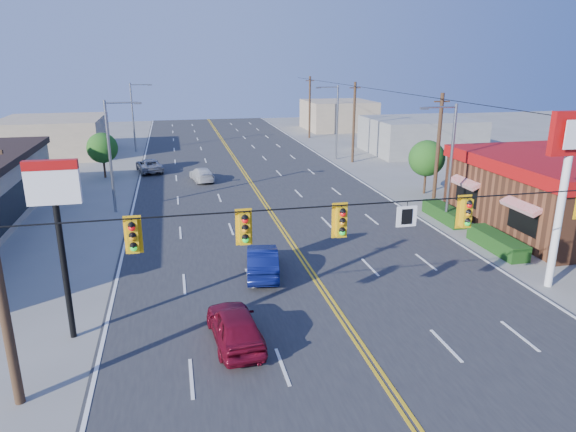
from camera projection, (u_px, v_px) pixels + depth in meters
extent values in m
plane|color=gray|center=(367.00, 357.00, 19.24)|extent=(160.00, 160.00, 0.00)
cube|color=#2D2D30|center=(269.00, 210.00, 37.88)|extent=(20.00, 120.00, 0.06)
cylinder|color=black|center=(375.00, 203.00, 17.47)|extent=(24.00, 0.05, 0.05)
cube|color=white|center=(407.00, 216.00, 17.89)|extent=(0.75, 0.04, 0.75)
cube|color=#D89E0C|center=(133.00, 236.00, 15.96)|extent=(0.55, 0.34, 1.25)
cube|color=#D89E0C|center=(244.00, 228.00, 16.70)|extent=(0.55, 0.34, 1.25)
cube|color=#D89E0C|center=(341.00, 222.00, 17.39)|extent=(0.55, 0.34, 1.25)
cube|color=#D89E0C|center=(466.00, 213.00, 18.38)|extent=(0.55, 0.34, 1.25)
cube|color=#194214|center=(469.00, 227.00, 32.71)|extent=(1.20, 9.00, 0.90)
cylinder|color=white|center=(559.00, 218.00, 24.25)|extent=(0.36, 0.36, 7.00)
cube|color=#A50C0C|center=(573.00, 133.00, 23.07)|extent=(2.20, 0.36, 2.00)
cylinder|color=black|center=(64.00, 268.00, 19.77)|extent=(0.24, 0.24, 6.00)
cube|color=white|center=(53.00, 187.00, 18.83)|extent=(1.90, 0.30, 1.30)
cylinder|color=gray|center=(451.00, 166.00, 33.42)|extent=(0.20, 0.20, 8.00)
cylinder|color=gray|center=(440.00, 107.00, 32.07)|extent=(2.20, 0.12, 0.12)
cube|color=gray|center=(424.00, 108.00, 31.86)|extent=(0.50, 0.25, 0.15)
cylinder|color=gray|center=(337.00, 123.00, 55.80)|extent=(0.20, 0.20, 8.00)
cylinder|color=gray|center=(328.00, 87.00, 54.45)|extent=(2.20, 0.12, 0.12)
cube|color=gray|center=(318.00, 88.00, 54.23)|extent=(0.50, 0.25, 0.15)
cylinder|color=gray|center=(110.00, 158.00, 36.26)|extent=(0.20, 0.20, 8.00)
cylinder|color=gray|center=(121.00, 103.00, 35.37)|extent=(2.20, 0.12, 0.12)
cube|color=gray|center=(138.00, 103.00, 35.62)|extent=(0.50, 0.25, 0.15)
cylinder|color=gray|center=(133.00, 118.00, 60.50)|extent=(0.20, 0.20, 8.00)
cylinder|color=gray|center=(140.00, 85.00, 59.61)|extent=(2.20, 0.12, 0.12)
cube|color=gray|center=(150.00, 85.00, 59.86)|extent=(0.50, 0.25, 0.15)
cylinder|color=#47301E|center=(438.00, 152.00, 37.35)|extent=(0.28, 0.28, 8.40)
cylinder|color=#47301E|center=(354.00, 123.00, 54.13)|extent=(0.28, 0.28, 8.40)
cylinder|color=#47301E|center=(310.00, 108.00, 70.91)|extent=(0.28, 0.28, 8.40)
cylinder|color=#47301E|center=(425.00, 181.00, 42.28)|extent=(0.20, 0.20, 2.10)
sphere|color=#235B19|center=(427.00, 158.00, 41.72)|extent=(2.94, 2.94, 2.94)
cylinder|color=#47301E|center=(104.00, 167.00, 47.91)|extent=(0.20, 0.20, 2.00)
sphere|color=#235B19|center=(102.00, 148.00, 47.38)|extent=(2.80, 2.80, 2.80)
cube|color=gray|center=(420.00, 135.00, 60.56)|extent=(12.00, 10.00, 4.00)
cube|color=tan|center=(54.00, 136.00, 59.17)|extent=(11.00, 12.00, 4.20)
cube|color=tan|center=(338.00, 115.00, 80.38)|extent=(10.00, 10.00, 4.40)
imported|color=maroon|center=(235.00, 327.00, 19.93)|extent=(2.10, 4.48, 1.48)
imported|color=#0D1551|center=(262.00, 262.00, 26.31)|extent=(2.18, 4.63, 1.47)
imported|color=silver|center=(202.00, 175.00, 46.53)|extent=(2.32, 4.36, 1.20)
imported|color=#949599|center=(149.00, 166.00, 50.19)|extent=(2.94, 4.93, 1.28)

